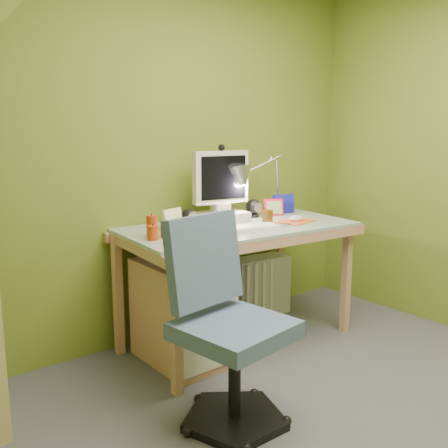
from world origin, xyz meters
TOP-DOWN VIEW (x-y plane):
  - floor at (0.00, 0.00)m, footprint 3.20×3.20m
  - wall_back at (0.00, 1.60)m, footprint 3.20×0.01m
  - desk at (0.26, 1.18)m, footprint 1.52×0.85m
  - monitor at (0.26, 1.36)m, footprint 0.45×0.31m
  - speaker_left at (-0.01, 1.34)m, footprint 0.11×0.11m
  - speaker_right at (0.53, 1.34)m, footprint 0.11×0.11m
  - keyboard at (0.18, 1.04)m, footprint 0.47×0.26m
  - mousepad at (0.64, 1.04)m, footprint 0.28×0.22m
  - mouse at (0.64, 1.04)m, footprint 0.13×0.10m
  - amber_tumbler at (0.44, 1.10)m, footprint 0.08×0.08m
  - candle_cluster at (-0.34, 1.19)m, footprint 0.18×0.16m
  - photo_frame_red at (0.68, 1.30)m, footprint 0.13×0.08m
  - photo_frame_blue at (0.82, 1.34)m, footprint 0.15×0.08m
  - photo_frame_green at (-0.14, 1.32)m, footprint 0.15×0.06m
  - desk_lamp at (0.71, 1.36)m, footprint 0.56×0.25m
  - task_chair at (-0.37, 0.46)m, footprint 0.62×0.62m
  - radiator at (0.71, 1.46)m, footprint 0.46×0.23m

SIDE VIEW (x-z plane):
  - floor at x=0.00m, z-range -0.01..0.00m
  - radiator at x=0.71m, z-range 0.00..0.44m
  - desk at x=0.26m, z-range 0.00..0.78m
  - task_chair at x=-0.37m, z-range 0.00..0.98m
  - mousepad at x=0.64m, z-range 0.78..0.79m
  - keyboard at x=0.18m, z-range 0.78..0.81m
  - mouse at x=0.64m, z-range 0.78..0.82m
  - amber_tumbler at x=0.44m, z-range 0.78..0.87m
  - speaker_left at x=-0.01m, z-range 0.78..0.90m
  - photo_frame_red at x=0.68m, z-range 0.78..0.90m
  - candle_cluster at x=-0.34m, z-range 0.78..0.91m
  - speaker_right at x=0.53m, z-range 0.78..0.91m
  - photo_frame_green at x=-0.14m, z-range 0.78..0.91m
  - photo_frame_blue at x=0.82m, z-range 0.78..0.91m
  - monitor at x=0.26m, z-range 0.78..1.35m
  - desk_lamp at x=0.71m, z-range 0.78..1.38m
  - wall_back at x=0.00m, z-range 0.00..2.40m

